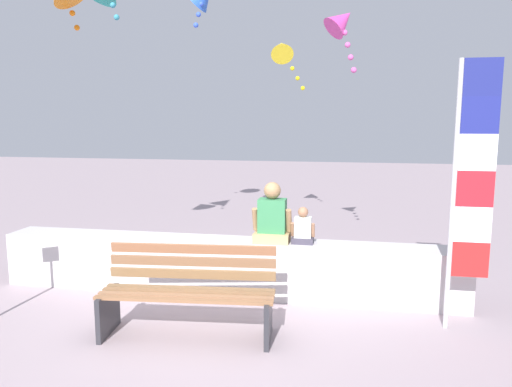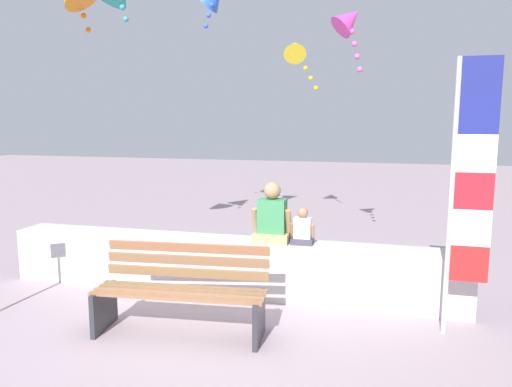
{
  "view_description": "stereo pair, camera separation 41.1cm",
  "coord_description": "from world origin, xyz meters",
  "px_view_note": "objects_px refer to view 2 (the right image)",
  "views": [
    {
      "loc": [
        1.47,
        -4.94,
        2.19
      ],
      "look_at": [
        0.39,
        0.86,
        1.28
      ],
      "focal_mm": 34.31,
      "sensor_mm": 36.0,
      "label": 1
    },
    {
      "loc": [
        1.87,
        -4.85,
        2.19
      ],
      "look_at": [
        0.39,
        0.86,
        1.28
      ],
      "focal_mm": 34.31,
      "sensor_mm": 36.0,
      "label": 2
    }
  ],
  "objects_px": {
    "person_adult": "(272,219)",
    "kite_magenta": "(350,21)",
    "kite_yellow": "(295,49)",
    "flag_banner": "(467,183)",
    "park_bench": "(182,292)",
    "person_child": "(303,230)"
  },
  "relations": [
    {
      "from": "kite_magenta",
      "to": "kite_yellow",
      "type": "relative_size",
      "value": 0.97
    },
    {
      "from": "park_bench",
      "to": "person_adult",
      "type": "xyz_separation_m",
      "value": [
        0.67,
        1.27,
        0.55
      ]
    },
    {
      "from": "person_child",
      "to": "kite_magenta",
      "type": "height_order",
      "value": "kite_magenta"
    },
    {
      "from": "kite_magenta",
      "to": "kite_yellow",
      "type": "height_order",
      "value": "kite_magenta"
    },
    {
      "from": "flag_banner",
      "to": "kite_magenta",
      "type": "bearing_deg",
      "value": 121.79
    },
    {
      "from": "park_bench",
      "to": "kite_magenta",
      "type": "distance_m",
      "value": 4.41
    },
    {
      "from": "person_child",
      "to": "kite_yellow",
      "type": "xyz_separation_m",
      "value": [
        -0.73,
        3.46,
        2.6
      ]
    },
    {
      "from": "park_bench",
      "to": "kite_yellow",
      "type": "height_order",
      "value": "kite_yellow"
    },
    {
      "from": "kite_yellow",
      "to": "person_child",
      "type": "bearing_deg",
      "value": -78.03
    },
    {
      "from": "person_adult",
      "to": "flag_banner",
      "type": "height_order",
      "value": "flag_banner"
    },
    {
      "from": "flag_banner",
      "to": "kite_magenta",
      "type": "relative_size",
      "value": 2.73
    },
    {
      "from": "person_child",
      "to": "flag_banner",
      "type": "height_order",
      "value": "flag_banner"
    },
    {
      "from": "park_bench",
      "to": "flag_banner",
      "type": "distance_m",
      "value": 3.05
    },
    {
      "from": "flag_banner",
      "to": "person_child",
      "type": "bearing_deg",
      "value": 159.46
    },
    {
      "from": "kite_magenta",
      "to": "person_adult",
      "type": "bearing_deg",
      "value": -116.87
    },
    {
      "from": "person_adult",
      "to": "kite_magenta",
      "type": "relative_size",
      "value": 0.73
    },
    {
      "from": "person_child",
      "to": "flag_banner",
      "type": "relative_size",
      "value": 0.16
    },
    {
      "from": "park_bench",
      "to": "person_adult",
      "type": "bearing_deg",
      "value": 62.17
    },
    {
      "from": "flag_banner",
      "to": "kite_yellow",
      "type": "xyz_separation_m",
      "value": [
        -2.44,
        4.1,
        1.89
      ]
    },
    {
      "from": "person_child",
      "to": "flag_banner",
      "type": "xyz_separation_m",
      "value": [
        1.71,
        -0.64,
        0.71
      ]
    },
    {
      "from": "person_adult",
      "to": "kite_magenta",
      "type": "xyz_separation_m",
      "value": [
        0.76,
        1.5,
        2.57
      ]
    },
    {
      "from": "person_adult",
      "to": "person_child",
      "type": "xyz_separation_m",
      "value": [
        0.38,
        0.0,
        -0.11
      ]
    }
  ]
}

